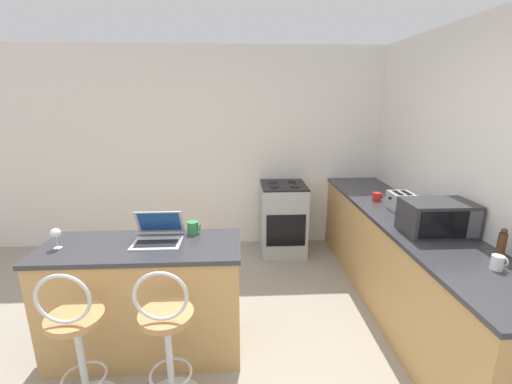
{
  "coord_description": "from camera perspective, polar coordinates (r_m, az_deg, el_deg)",
  "views": [
    {
      "loc": [
        0.16,
        -1.81,
        1.97
      ],
      "look_at": [
        0.34,
        1.65,
        1.01
      ],
      "focal_mm": 24.0,
      "sensor_mm": 36.0,
      "label": 1
    }
  ],
  "objects": [
    {
      "name": "wall_back",
      "position": [
        4.56,
        -4.98,
        6.96
      ],
      "size": [
        12.0,
        0.06,
        2.6
      ],
      "color": "silver",
      "rests_on": "ground_plane"
    },
    {
      "name": "stove_range",
      "position": [
        4.45,
        4.5,
        -4.44
      ],
      "size": [
        0.56,
        0.61,
        0.92
      ],
      "color": "#9EA3A8",
      "rests_on": "ground_plane"
    },
    {
      "name": "mug_red",
      "position": [
        3.85,
        19.5,
        -0.73
      ],
      "size": [
        0.1,
        0.09,
        0.09
      ],
      "color": "red",
      "rests_on": "counter_right"
    },
    {
      "name": "wine_glass_short",
      "position": [
        2.87,
        -30.41,
        -6.07
      ],
      "size": [
        0.08,
        0.08,
        0.15
      ],
      "color": "silver",
      "rests_on": "breakfast_bar"
    },
    {
      "name": "mug_white",
      "position": [
        2.7,
        35.31,
        -9.57
      ],
      "size": [
        0.09,
        0.07,
        0.09
      ],
      "color": "white",
      "rests_on": "counter_right"
    },
    {
      "name": "pepper_mill",
      "position": [
        2.86,
        35.74,
        -7.09
      ],
      "size": [
        0.05,
        0.05,
        0.22
      ],
      "color": "#4C2D19",
      "rests_on": "counter_right"
    },
    {
      "name": "counter_right",
      "position": [
        3.61,
        23.14,
        -10.64
      ],
      "size": [
        0.67,
        3.2,
        0.91
      ],
      "color": "tan",
      "rests_on": "ground_plane"
    },
    {
      "name": "laptop",
      "position": [
        2.73,
        -16.01,
        -6.68
      ],
      "size": [
        0.36,
        0.33,
        0.23
      ],
      "color": "#B7BABF",
      "rests_on": "breakfast_bar"
    },
    {
      "name": "toaster",
      "position": [
        3.62,
        23.02,
        -1.41
      ],
      "size": [
        0.23,
        0.24,
        0.17
      ],
      "color": "#9EA3A8",
      "rests_on": "counter_right"
    },
    {
      "name": "breakfast_bar",
      "position": [
        2.92,
        -17.86,
        -16.56
      ],
      "size": [
        1.48,
        0.6,
        0.91
      ],
      "color": "tan",
      "rests_on": "ground_plane"
    },
    {
      "name": "microwave",
      "position": [
        3.1,
        27.98,
        -3.78
      ],
      "size": [
        0.53,
        0.35,
        0.27
      ],
      "color": "#2D2D30",
      "rests_on": "counter_right"
    },
    {
      "name": "bar_stool_far",
      "position": [
        2.41,
        -14.5,
        -23.2
      ],
      "size": [
        0.4,
        0.4,
        1.02
      ],
      "color": "silver",
      "rests_on": "ground_plane"
    },
    {
      "name": "mug_green",
      "position": [
        2.81,
        -10.43,
        -5.85
      ],
      "size": [
        0.1,
        0.09,
        0.1
      ],
      "color": "#338447",
      "rests_on": "breakfast_bar"
    },
    {
      "name": "bar_stool_near",
      "position": [
        2.57,
        -27.55,
        -21.84
      ],
      "size": [
        0.4,
        0.4,
        1.02
      ],
      "color": "silver",
      "rests_on": "ground_plane"
    }
  ]
}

